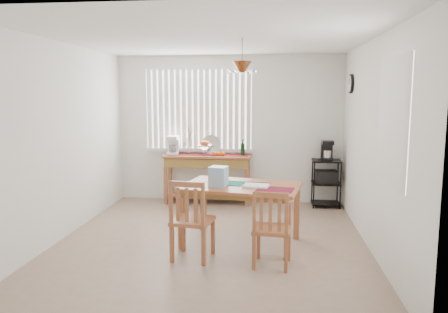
# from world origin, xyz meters

# --- Properties ---
(ground) EXTENTS (4.00, 4.50, 0.01)m
(ground) POSITION_xyz_m (0.00, 0.00, -0.01)
(ground) COLOR #9F816B
(room_shell) EXTENTS (4.20, 4.70, 2.70)m
(room_shell) POSITION_xyz_m (0.00, 0.02, 1.69)
(room_shell) COLOR white
(room_shell) RESTS_ON ground
(sideboard) EXTENTS (1.53, 0.43, 0.86)m
(sideboard) POSITION_xyz_m (-0.35, 2.02, 0.64)
(sideboard) COLOR #A55E38
(sideboard) RESTS_ON ground
(sideboard_items) EXTENTS (1.45, 0.36, 0.66)m
(sideboard_items) POSITION_xyz_m (-0.60, 2.03, 1.00)
(sideboard_items) COLOR maroon
(sideboard_items) RESTS_ON sideboard
(wire_cart) EXTENTS (0.48, 0.38, 0.81)m
(wire_cart) POSITION_xyz_m (1.70, 2.00, 0.49)
(wire_cart) COLOR black
(wire_cart) RESTS_ON ground
(cart_items) EXTENTS (0.19, 0.23, 0.33)m
(cart_items) POSITION_xyz_m (1.70, 2.01, 0.96)
(cart_items) COLOR black
(cart_items) RESTS_ON wire_cart
(dining_table) EXTENTS (1.59, 1.18, 0.77)m
(dining_table) POSITION_xyz_m (0.39, -0.05, 0.69)
(dining_table) COLOR #A55E38
(dining_table) RESTS_ON ground
(table_items) EXTENTS (1.10, 0.71, 0.25)m
(table_items) POSITION_xyz_m (0.23, -0.15, 0.87)
(table_items) COLOR #157765
(table_items) RESTS_ON dining_table
(chair_left) EXTENTS (0.50, 0.50, 0.96)m
(chair_left) POSITION_xyz_m (-0.14, -0.67, 0.47)
(chair_left) COLOR #A55E38
(chair_left) RESTS_ON ground
(chair_right) EXTENTS (0.45, 0.45, 0.89)m
(chair_right) POSITION_xyz_m (0.78, -0.79, 0.43)
(chair_right) COLOR #A55E38
(chair_right) RESTS_ON ground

